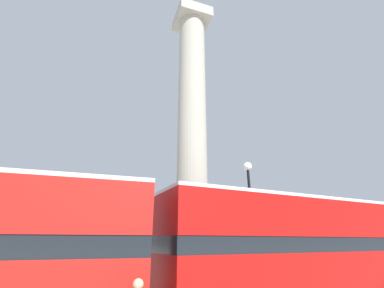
% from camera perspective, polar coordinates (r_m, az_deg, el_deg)
% --- Properties ---
extents(monument_column, '(4.93, 4.93, 20.89)m').
position_cam_1_polar(monument_column, '(16.64, 0.00, -3.34)').
color(monument_column, '#A39E8E').
rests_on(monument_column, ground_plane).
extents(bus_a, '(11.68, 3.73, 4.22)m').
position_cam_1_polar(bus_a, '(12.23, 21.58, -20.03)').
color(bus_a, '#A80F0C').
rests_on(bus_a, ground_plane).
extents(equestrian_statue, '(3.83, 3.32, 5.75)m').
position_cam_1_polar(equestrian_statue, '(24.53, 18.10, -21.96)').
color(equestrian_statue, '#A39E8E').
rests_on(equestrian_statue, ground_plane).
extents(street_lamp, '(0.45, 0.45, 6.48)m').
position_cam_1_polar(street_lamp, '(13.76, 13.04, -14.75)').
color(street_lamp, black).
rests_on(street_lamp, ground_plane).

